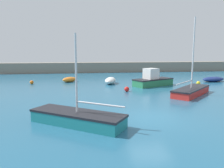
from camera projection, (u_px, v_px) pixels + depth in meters
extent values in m
cube|color=#235B7A|center=(151.00, 119.00, 13.56)|extent=(120.00, 120.00, 0.20)
cube|color=gray|center=(102.00, 67.00, 43.06)|extent=(52.32, 2.58, 1.95)
ellipsoid|color=orange|center=(70.00, 79.00, 29.16)|extent=(2.32, 2.16, 0.67)
cube|color=teal|center=(77.00, 119.00, 12.12)|extent=(5.34, 4.38, 0.61)
cube|color=black|center=(77.00, 113.00, 12.06)|extent=(5.45, 4.47, 0.12)
cylinder|color=silver|center=(76.00, 74.00, 11.75)|extent=(0.11, 0.11, 4.39)
cylinder|color=silver|center=(100.00, 104.00, 11.34)|extent=(2.42, 1.72, 0.09)
cube|color=#287A4C|center=(153.00, 83.00, 25.93)|extent=(5.20, 3.75, 0.74)
cube|color=black|center=(153.00, 79.00, 25.87)|extent=(5.31, 3.83, 0.12)
cube|color=silver|center=(151.00, 74.00, 25.58)|extent=(1.88, 1.83, 1.35)
ellipsoid|color=navy|center=(213.00, 79.00, 29.54)|extent=(3.46, 2.00, 0.66)
cube|color=red|center=(191.00, 92.00, 20.45)|extent=(5.26, 5.07, 0.57)
cube|color=black|center=(191.00, 88.00, 20.40)|extent=(5.37, 5.17, 0.12)
cylinder|color=silver|center=(193.00, 54.00, 19.93)|extent=(0.13, 0.13, 6.53)
cylinder|color=silver|center=(185.00, 82.00, 18.91)|extent=(2.68, 2.51, 0.10)
ellipsoid|color=white|center=(110.00, 80.00, 27.57)|extent=(2.11, 3.18, 0.82)
sphere|color=red|center=(127.00, 89.00, 22.13)|extent=(0.51, 0.51, 0.51)
sphere|color=yellow|center=(198.00, 83.00, 26.50)|extent=(0.48, 0.48, 0.48)
sphere|color=orange|center=(32.00, 82.00, 27.24)|extent=(0.46, 0.46, 0.46)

